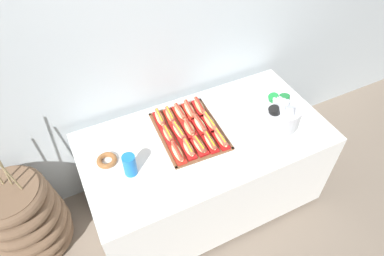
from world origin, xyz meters
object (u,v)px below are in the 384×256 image
at_px(hot_dog_9, 210,122).
at_px(hot_dog_12, 180,113).
at_px(cup_stack, 130,165).
at_px(hot_dog_13, 190,110).
at_px(hot_dog_4, 221,138).
at_px(hot_dog_2, 199,145).
at_px(hot_dog_14, 200,107).
at_px(hot_dog_11, 170,116).
at_px(floor_vase, 24,218).
at_px(hot_dog_6, 179,131).
at_px(hot_dog_10, 160,118).
at_px(buffet_table, 205,169).
at_px(hot_dog_0, 178,153).
at_px(punch_bowl, 278,112).
at_px(serving_tray, 189,131).
at_px(hot_dog_7, 189,128).
at_px(donut, 107,160).
at_px(hot_dog_1, 189,149).
at_px(hot_dog_3, 210,142).
at_px(hot_dog_5, 168,135).
at_px(hot_dog_8, 200,125).

height_order(hot_dog_9, hot_dog_12, same).
bearing_deg(cup_stack, hot_dog_13, 29.88).
bearing_deg(hot_dog_4, hot_dog_2, 177.27).
relative_size(hot_dog_2, hot_dog_14, 0.82).
bearing_deg(hot_dog_11, hot_dog_13, -2.73).
bearing_deg(hot_dog_9, floor_vase, 174.04).
bearing_deg(floor_vase, hot_dog_9, -5.96).
height_order(hot_dog_6, hot_dog_13, same).
relative_size(floor_vase, hot_dog_4, 6.53).
relative_size(hot_dog_14, cup_stack, 1.27).
distance_m(hot_dog_6, hot_dog_10, 0.18).
relative_size(hot_dog_4, hot_dog_14, 0.98).
xyz_separation_m(buffet_table, hot_dog_13, (0.00, 0.25, 0.39)).
xyz_separation_m(floor_vase, cup_stack, (0.73, -0.28, 0.51)).
bearing_deg(buffet_table, hot_dog_2, -139.46).
distance_m(hot_dog_0, hot_dog_9, 0.34).
relative_size(punch_bowl, cup_stack, 2.13).
xyz_separation_m(hot_dog_10, hot_dog_14, (0.30, -0.01, -0.00)).
bearing_deg(hot_dog_10, hot_dog_13, -2.73).
height_order(serving_tray, hot_dog_4, hot_dog_4).
height_order(hot_dog_7, hot_dog_10, hot_dog_10).
xyz_separation_m(hot_dog_7, hot_dog_12, (0.01, 0.16, 0.00)).
distance_m(hot_dog_9, punch_bowl, 0.46).
bearing_deg(donut, hot_dog_0, -19.79).
bearing_deg(hot_dog_13, floor_vase, -178.72).
bearing_deg(serving_tray, hot_dog_11, 111.72).
bearing_deg(hot_dog_1, floor_vase, 165.13).
xyz_separation_m(hot_dog_3, hot_dog_10, (-0.21, 0.34, 0.00)).
xyz_separation_m(floor_vase, hot_dog_9, (1.34, -0.14, 0.47)).
xyz_separation_m(buffet_table, hot_dog_9, (0.07, 0.08, 0.39)).
relative_size(hot_dog_7, donut, 1.26).
distance_m(hot_dog_7, donut, 0.57).
relative_size(hot_dog_3, cup_stack, 1.17).
xyz_separation_m(hot_dog_3, hot_dog_12, (-0.06, 0.33, -0.00)).
distance_m(floor_vase, hot_dog_4, 1.45).
xyz_separation_m(hot_dog_3, cup_stack, (-0.53, 0.02, 0.04)).
relative_size(hot_dog_1, hot_dog_4, 0.85).
bearing_deg(hot_dog_12, hot_dog_5, -135.00).
xyz_separation_m(hot_dog_1, hot_dog_6, (0.01, 0.16, -0.00)).
bearing_deg(hot_dog_13, hot_dog_7, -117.17).
bearing_deg(hot_dog_14, hot_dog_4, -92.73).
relative_size(hot_dog_4, punch_bowl, 0.58).
height_order(hot_dog_1, hot_dog_10, same).
height_order(floor_vase, hot_dog_12, floor_vase).
bearing_deg(hot_dog_8, cup_stack, -164.56).
bearing_deg(punch_bowl, hot_dog_9, 149.76).
bearing_deg(donut, hot_dog_11, 19.47).
height_order(serving_tray, punch_bowl, punch_bowl).
bearing_deg(hot_dog_13, hot_dog_14, -2.73).
bearing_deg(hot_dog_2, hot_dog_14, 62.83).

